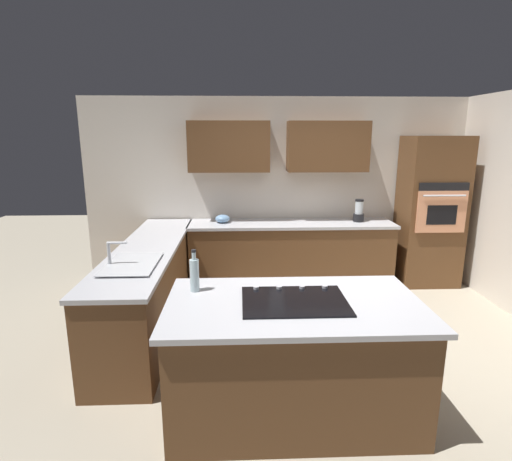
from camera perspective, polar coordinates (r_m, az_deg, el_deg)
name	(u,v)px	position (r m, az deg, el deg)	size (l,w,h in m)	color
ground_plane	(320,343)	(4.36, 8.99, -15.42)	(14.00, 14.00, 0.00)	#9E937F
wall_back	(291,180)	(5.87, 5.00, 7.11)	(6.00, 0.44, 2.60)	silver
lower_cabinets_back	(291,255)	(5.75, 4.88, -3.45)	(2.80, 0.60, 0.86)	brown
countertop_back	(291,224)	(5.64, 4.97, 0.94)	(2.84, 0.64, 0.04)	#B2B2B7
lower_cabinets_side	(150,287)	(4.71, -14.68, -7.70)	(0.60, 2.90, 0.86)	brown
countertop_side	(148,248)	(4.57, -15.01, -2.42)	(0.64, 2.94, 0.04)	#B2B2B7
island_base	(293,360)	(3.22, 5.23, -17.68)	(1.79, 0.98, 0.86)	brown
island_top	(294,304)	(3.01, 5.42, -10.32)	(1.87, 1.06, 0.04)	#B2B2B7
wall_oven	(430,212)	(6.16, 23.32, 2.44)	(0.80, 0.66, 2.07)	brown
sink_unit	(131,264)	(3.95, -17.21, -4.47)	(0.46, 0.70, 0.23)	#515456
cooktop	(294,301)	(3.01, 5.41, -9.80)	(0.76, 0.56, 0.03)	black
blender	(359,212)	(5.83, 14.27, 2.53)	(0.15, 0.15, 0.31)	black
mixing_bowl	(223,219)	(5.61, -4.72, 1.67)	(0.20, 0.20, 0.11)	#668CB2
oil_bottle	(195,274)	(3.18, -8.65, -6.09)	(0.07, 0.07, 0.33)	silver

